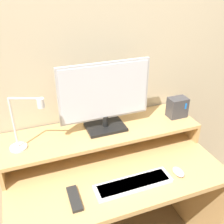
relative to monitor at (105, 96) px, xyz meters
The scene contains 9 objects.
wall_back 0.27m from the monitor, 97.22° to the left, with size 6.00×0.05×2.50m.
desk 0.59m from the monitor, 97.36° to the right, with size 1.21×0.70×0.70m.
monitor_shelf 0.24m from the monitor, 153.97° to the right, with size 1.21×0.34×0.14m.
monitor is the anchor object (origin of this frame).
desk_lamp 0.48m from the monitor, behind, with size 0.21×0.12×0.31m.
router_dock 0.52m from the monitor, ahead, with size 0.12×0.09×0.13m.
keyboard 0.52m from the monitor, 86.80° to the right, with size 0.42×0.11×0.02m.
mouse 0.60m from the monitor, 53.15° to the right, with size 0.05×0.09×0.03m.
remote_control 0.59m from the monitor, 128.56° to the right, with size 0.05×0.17×0.02m.
Camera 1 is at (-0.43, -0.77, 1.71)m, focal length 42.00 mm.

